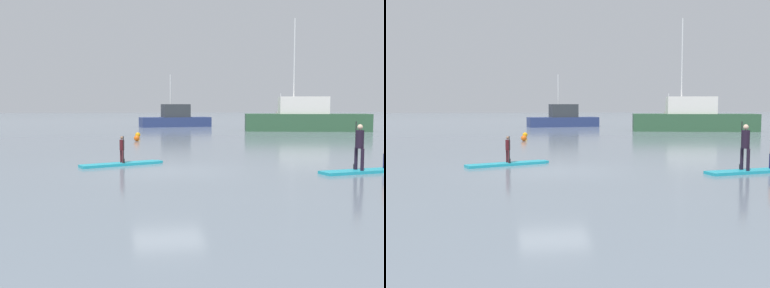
# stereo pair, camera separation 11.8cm
# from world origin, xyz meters

# --- Properties ---
(ground_plane) EXTENTS (240.00, 240.00, 0.00)m
(ground_plane) POSITION_xyz_m (0.00, 0.00, 0.00)
(ground_plane) COLOR slate
(paddleboard_near) EXTENTS (3.29, 1.67, 0.10)m
(paddleboard_near) POSITION_xyz_m (-1.57, 1.94, 0.05)
(paddleboard_near) COLOR #1E9EB2
(paddleboard_near) RESTS_ON ground
(paddler_child_solo) EXTENTS (0.23, 0.36, 1.05)m
(paddler_child_solo) POSITION_xyz_m (-1.56, 1.93, 0.67)
(paddler_child_solo) COLOR #4C1419
(paddler_child_solo) RESTS_ON paddleboard_near
(paddleboard_far) EXTENTS (3.57, 1.19, 0.10)m
(paddleboard_far) POSITION_xyz_m (6.73, -1.51, 0.05)
(paddleboard_far) COLOR #1E9EB2
(paddleboard_far) RESTS_ON ground
(paddler_adult) EXTENTS (0.32, 0.50, 1.68)m
(paddler_adult) POSITION_xyz_m (6.41, -1.55, 1.01)
(paddler_adult) COLOR black
(paddler_adult) RESTS_ON paddleboard_far
(fishing_boat_white_large) EXTENTS (11.12, 4.93, 9.89)m
(fishing_boat_white_large) POSITION_xyz_m (15.20, 22.98, 1.14)
(fishing_boat_white_large) COLOR #2D5638
(fishing_boat_white_large) RESTS_ON ground
(fishing_boat_green_midground) EXTENTS (7.63, 3.09, 5.50)m
(fishing_boat_green_midground) POSITION_xyz_m (4.89, 33.06, 0.87)
(fishing_boat_green_midground) COLOR navy
(fishing_boat_green_midground) RESTS_ON ground
(motor_boat_small_navy) EXTENTS (5.16, 2.07, 3.79)m
(motor_boat_small_navy) POSITION_xyz_m (19.97, 41.90, 0.51)
(motor_boat_small_navy) COLOR #9E9384
(motor_boat_small_navy) RESTS_ON ground
(mooring_buoy_near) EXTENTS (0.36, 0.36, 0.36)m
(mooring_buoy_near) POSITION_xyz_m (-0.02, 17.46, 0.18)
(mooring_buoy_near) COLOR orange
(mooring_buoy_near) RESTS_ON ground
(mooring_buoy_mid) EXTENTS (0.37, 0.37, 0.37)m
(mooring_buoy_mid) POSITION_xyz_m (-0.30, 14.04, 0.19)
(mooring_buoy_mid) COLOR orange
(mooring_buoy_mid) RESTS_ON ground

